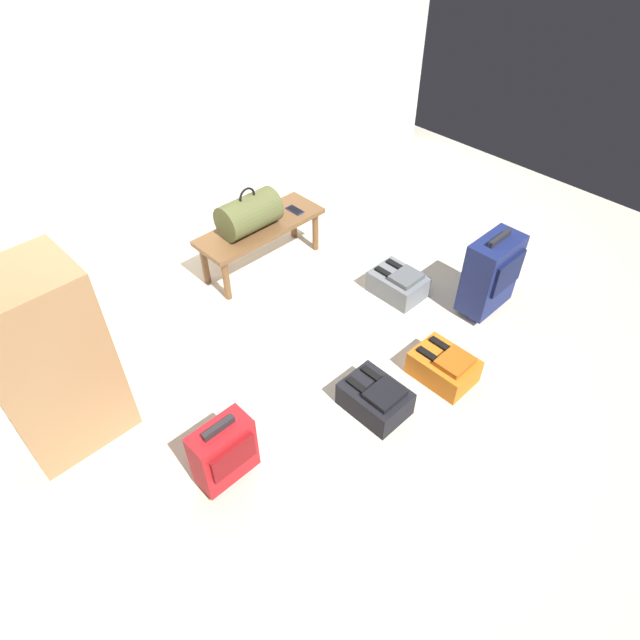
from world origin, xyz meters
The scene contains 11 objects.
ground_plane centered at (0.00, 0.00, 0.00)m, with size 6.60×6.60×0.00m, color beige.
back_wall centered at (0.00, 1.60, 1.40)m, with size 6.00×0.10×2.80m, color silver.
bench centered at (0.41, 0.96, 0.32)m, with size 1.00×0.36×0.37m.
duffel_bag_olive centered at (0.32, 0.96, 0.50)m, with size 0.44×0.26×0.34m.
cell_phone centered at (0.72, 0.92, 0.38)m, with size 0.07×0.14×0.01m.
suitcase_upright_navy centered at (1.20, -0.53, 0.32)m, with size 0.40×0.24×0.62m.
suitcase_small_red centered at (-0.93, -0.36, 0.24)m, with size 0.32×0.19×0.46m.
backpack_orange centered at (0.47, -0.72, 0.09)m, with size 0.28×0.38×0.21m.
backpack_dark centered at (-0.02, -0.59, 0.09)m, with size 0.28×0.38×0.21m.
backpack_grey centered at (0.89, 0.00, 0.09)m, with size 0.28×0.38×0.21m.
side_cabinet centered at (-1.35, 0.51, 0.55)m, with size 0.56×0.44×1.10m.
Camera 1 is at (-1.66, -1.82, 2.62)m, focal length 30.69 mm.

